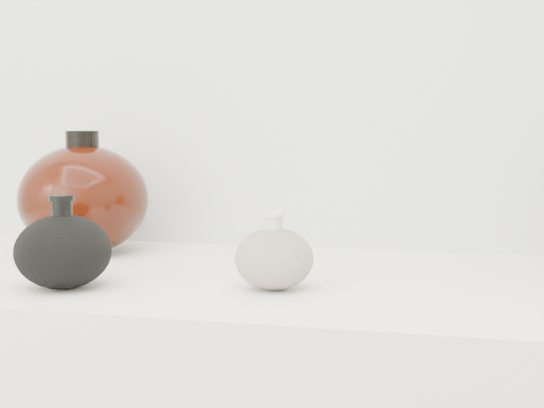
# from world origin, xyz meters

# --- Properties ---
(black_gourd_vase) EXTENTS (0.14, 0.14, 0.12)m
(black_gourd_vase) POSITION_xyz_m (-0.23, 0.81, 0.95)
(black_gourd_vase) COLOR black
(black_gourd_vase) RESTS_ON display_counter
(cream_gourd_vase) EXTENTS (0.10, 0.10, 0.10)m
(cream_gourd_vase) POSITION_xyz_m (0.03, 0.87, 0.94)
(cream_gourd_vase) COLOR beige
(cream_gourd_vase) RESTS_ON display_counter
(left_round_pot) EXTENTS (0.25, 0.25, 0.20)m
(left_round_pot) POSITION_xyz_m (-0.33, 1.06, 0.99)
(left_round_pot) COLOR black
(left_round_pot) RESTS_ON display_counter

